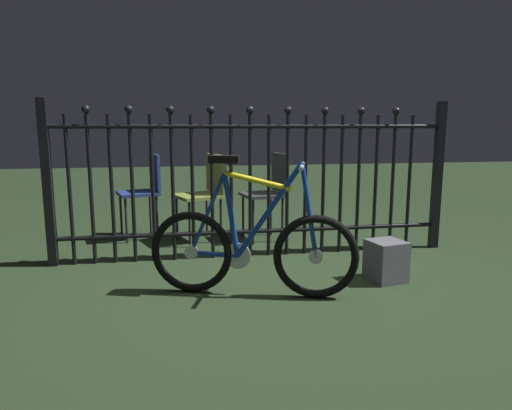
% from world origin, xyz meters
% --- Properties ---
extents(ground_plane, '(20.00, 20.00, 0.00)m').
position_xyz_m(ground_plane, '(0.00, 0.00, 0.00)').
color(ground_plane, '#202F1A').
extents(iron_fence, '(3.48, 0.07, 1.36)m').
position_xyz_m(iron_fence, '(-0.08, 0.75, 0.69)').
color(iron_fence, black).
rests_on(iron_fence, ground).
extents(bicycle, '(1.37, 0.53, 0.95)m').
position_xyz_m(bicycle, '(-0.19, -0.19, 0.33)').
color(bicycle, black).
rests_on(bicycle, ground).
extents(chair_olive, '(0.53, 0.53, 0.86)m').
position_xyz_m(chair_olive, '(-0.40, 1.38, 0.53)').
color(chair_olive, black).
rests_on(chair_olive, ground).
extents(chair_charcoal, '(0.45, 0.45, 0.87)m').
position_xyz_m(chair_charcoal, '(0.24, 1.32, 0.53)').
color(chair_charcoal, black).
rests_on(chair_charcoal, ground).
extents(chair_navy, '(0.47, 0.47, 0.86)m').
position_xyz_m(chair_navy, '(-1.00, 1.60, 0.53)').
color(chair_navy, black).
rests_on(chair_navy, ground).
extents(display_crate, '(0.29, 0.29, 0.30)m').
position_xyz_m(display_crate, '(0.83, -0.07, 0.15)').
color(display_crate, '#4C4C51').
rests_on(display_crate, ground).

